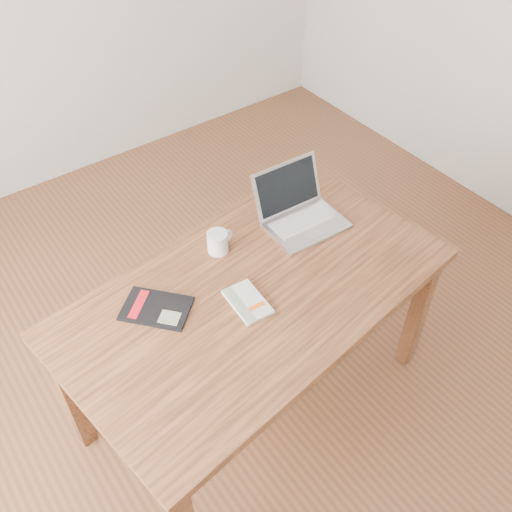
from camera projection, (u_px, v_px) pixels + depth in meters
room at (226, 125)px, 1.87m from camera, size 4.04×4.04×2.70m
desk at (255, 304)px, 2.23m from camera, size 1.60×1.05×0.75m
white_guidebook at (247, 302)px, 2.12m from camera, size 0.13×0.20×0.02m
black_guidebook at (156, 308)px, 2.09m from camera, size 0.28×0.29×0.01m
laptop at (299, 211)px, 2.43m from camera, size 0.34×0.32×0.22m
coffee_mug at (218, 242)px, 2.29m from camera, size 0.12×0.09×0.09m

